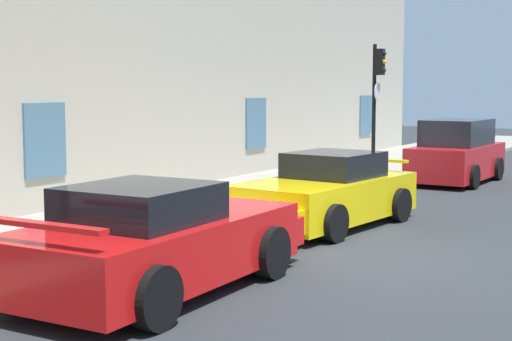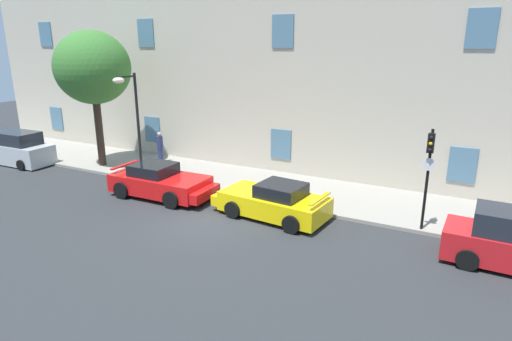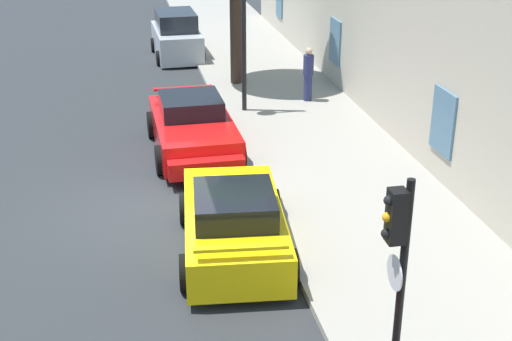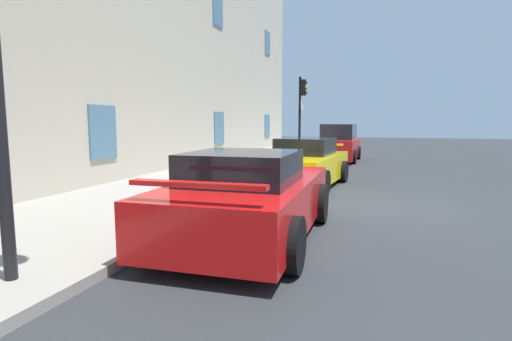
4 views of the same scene
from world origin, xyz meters
TOP-DOWN VIEW (x-y plane):
  - ground_plane at (0.00, 0.00)m, footprint 80.00×80.00m
  - sidewalk at (0.00, 4.55)m, footprint 60.00×4.33m
  - sportscar_red_lead at (-3.18, 1.27)m, footprint 4.70×2.28m
  - sportscar_yellow_flank at (1.97, 1.45)m, footprint 4.65×2.42m
  - hatchback_parked at (10.15, 1.22)m, footprint 3.99×1.94m
  - traffic_light at (7.38, 2.53)m, footprint 0.44×0.36m

SIDE VIEW (x-z plane):
  - ground_plane at x=0.00m, z-range 0.00..0.00m
  - sidewalk at x=0.00m, z-range 0.00..0.14m
  - sportscar_yellow_flank at x=1.97m, z-range -0.09..1.32m
  - sportscar_red_lead at x=-3.18m, z-range -0.07..1.36m
  - hatchback_parked at x=10.15m, z-range -0.07..1.70m
  - traffic_light at x=7.38m, z-range 0.80..4.41m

